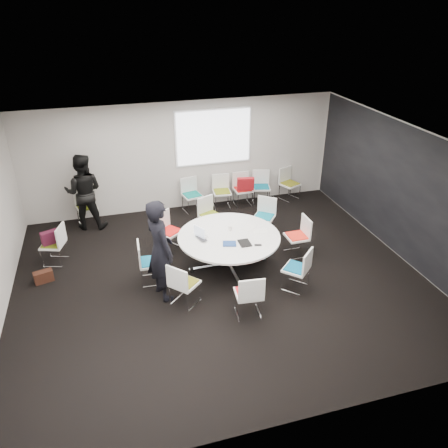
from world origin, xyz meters
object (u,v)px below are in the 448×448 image
object	(u,v)px
chair_back_b	(222,198)
cup	(230,228)
chair_ring_b	(264,223)
chair_spare_left	(55,251)
person_back	(84,192)
chair_back_a	(192,201)
chair_back_e	(289,190)
chair_person_back	(88,214)
person_main	(160,250)
chair_ring_c	(211,222)
chair_ring_g	(248,302)
chair_ring_h	(296,276)
chair_back_c	(243,195)
chair_ring_a	(297,243)
chair_ring_d	(170,238)
chair_ring_e	(151,269)
chair_back_d	(261,193)
conference_table	(229,244)
laptop	(203,238)
maroon_bag	(51,237)
brown_bag	(44,277)
chair_ring_f	(185,291)

from	to	relation	value
chair_back_b	cup	bearing A→B (deg)	83.83
chair_ring_b	chair_spare_left	distance (m)	4.69
person_back	chair_back_a	bearing A→B (deg)	-165.64
chair_back_e	person_back	distance (m)	5.42
chair_ring_b	cup	world-z (taller)	chair_ring_b
chair_person_back	person_main	bearing A→B (deg)	96.34
chair_ring_c	chair_ring_g	bearing A→B (deg)	63.44
chair_ring_h	chair_back_a	xyz separation A→B (m)	(-1.20, 3.89, 0.00)
chair_back_c	person_back	distance (m)	4.08
chair_ring_a	chair_ring_d	xyz separation A→B (m)	(-2.62, 0.98, 0.00)
chair_ring_e	chair_back_e	bearing A→B (deg)	127.50
person_main	person_back	world-z (taller)	person_main
chair_back_d	cup	size ratio (longest dim) A/B	9.78
conference_table	chair_back_a	world-z (taller)	chair_back_a
chair_ring_b	chair_back_e	bearing A→B (deg)	-91.27
chair_ring_e	chair_back_e	size ratio (longest dim) A/B	1.00
conference_table	chair_back_b	bearing A→B (deg)	77.23
chair_back_d	chair_spare_left	distance (m)	5.49
chair_back_d	person_back	distance (m)	4.60
chair_back_e	laptop	xyz separation A→B (m)	(-3.10, -2.76, 0.47)
chair_ring_d	chair_back_e	world-z (taller)	same
chair_person_back	person_main	xyz separation A→B (m)	(1.34, -3.40, 0.71)
chair_ring_d	person_back	bearing A→B (deg)	-80.77
chair_ring_c	chair_spare_left	xyz separation A→B (m)	(-3.48, -0.37, 0.00)
laptop	chair_ring_h	bearing A→B (deg)	-142.51
chair_ring_e	laptop	xyz separation A→B (m)	(1.11, 0.14, 0.47)
chair_ring_e	chair_back_c	size ratio (longest dim) A/B	1.00
conference_table	person_main	bearing A→B (deg)	-157.50
chair_back_b	laptop	distance (m)	3.02
chair_ring_e	chair_ring_g	world-z (taller)	same
chair_person_back	person_main	size ratio (longest dim) A/B	0.44
chair_back_e	maroon_bag	world-z (taller)	chair_back_e
cup	maroon_bag	xyz separation A→B (m)	(-3.60, 0.91, -0.16)
chair_person_back	maroon_bag	xyz separation A→B (m)	(-0.69, -1.65, 0.34)
cup	chair_ring_e	bearing A→B (deg)	-168.95
conference_table	chair_ring_h	size ratio (longest dim) A/B	2.38
laptop	cup	distance (m)	0.66
chair_ring_h	chair_ring_e	bearing A→B (deg)	115.22
laptop	brown_bag	distance (m)	3.26
conference_table	chair_ring_a	size ratio (longest dim) A/B	2.38
chair_back_a	chair_person_back	bearing A→B (deg)	-11.51
chair_ring_f	chair_ring_h	xyz separation A→B (m)	(2.16, -0.12, 0.00)
chair_ring_e	cup	bearing A→B (deg)	104.02
chair_ring_c	laptop	size ratio (longest dim) A/B	2.84
chair_ring_g	chair_ring_a	bearing A→B (deg)	50.10
chair_ring_b	chair_back_d	xyz separation A→B (m)	(0.54, 1.68, 0.00)
chair_back_b	chair_back_d	world-z (taller)	same
chair_back_a	chair_ring_g	bearing A→B (deg)	79.30
chair_ring_g	brown_bag	xyz separation A→B (m)	(-3.59, 2.06, -0.16)
chair_ring_g	cup	xyz separation A→B (m)	(0.21, 1.84, 0.50)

